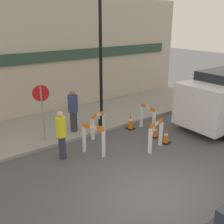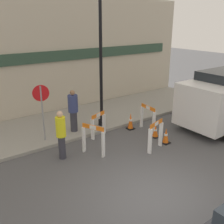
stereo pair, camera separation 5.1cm
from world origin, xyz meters
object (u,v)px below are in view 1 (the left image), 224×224
object	(u,v)px
person_worker	(61,134)
person_pedestrian	(73,110)
streetlamp_post	(100,30)
stop_sign	(42,104)

from	to	relation	value
person_worker	person_pedestrian	xyz separation A→B (m)	(1.30, 1.58, 0.12)
streetlamp_post	person_pedestrian	xyz separation A→B (m)	(-1.27, 0.13, -3.03)
stop_sign	person_pedestrian	xyz separation A→B (m)	(1.31, 0.11, -0.52)
person_pedestrian	streetlamp_post	bearing A→B (deg)	-179.80
streetlamp_post	stop_sign	xyz separation A→B (m)	(-2.58, 0.02, -2.51)
person_worker	person_pedestrian	bearing A→B (deg)	50.09
stop_sign	person_worker	world-z (taller)	stop_sign
streetlamp_post	stop_sign	size ratio (longest dim) A/B	2.91
streetlamp_post	stop_sign	bearing A→B (deg)	179.46
streetlamp_post	person_pedestrian	size ratio (longest dim) A/B	3.62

